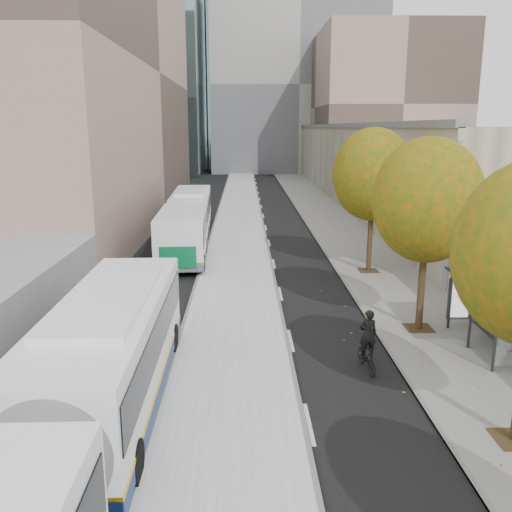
{
  "coord_description": "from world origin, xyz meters",
  "views": [
    {
      "loc": [
        -3.42,
        -7.42,
        7.98
      ],
      "look_at": [
        -2.9,
        15.56,
        2.5
      ],
      "focal_mm": 38.0,
      "sensor_mm": 36.0,
      "label": 1
    }
  ],
  "objects_px": {
    "bus_near": "(65,431)",
    "cyclist": "(367,348)",
    "bus_far": "(188,219)",
    "distant_car": "(202,200)",
    "bus_shelter": "(498,293)"
  },
  "relations": [
    {
      "from": "cyclist",
      "to": "distant_car",
      "type": "relative_size",
      "value": 0.62
    },
    {
      "from": "bus_far",
      "to": "distant_car",
      "type": "xyz_separation_m",
      "value": [
        -0.48,
        18.81,
        -1.12
      ]
    },
    {
      "from": "bus_far",
      "to": "cyclist",
      "type": "distance_m",
      "value": 22.31
    },
    {
      "from": "bus_far",
      "to": "cyclist",
      "type": "xyz_separation_m",
      "value": [
        7.99,
        -20.81,
        -0.91
      ]
    },
    {
      "from": "bus_near",
      "to": "bus_far",
      "type": "distance_m",
      "value": 27.21
    },
    {
      "from": "bus_near",
      "to": "bus_far",
      "type": "height_order",
      "value": "bus_near"
    },
    {
      "from": "distant_car",
      "to": "bus_near",
      "type": "bearing_deg",
      "value": -80.58
    },
    {
      "from": "distant_car",
      "to": "cyclist",
      "type": "bearing_deg",
      "value": -69.24
    },
    {
      "from": "bus_shelter",
      "to": "cyclist",
      "type": "relative_size",
      "value": 2.04
    },
    {
      "from": "cyclist",
      "to": "distant_car",
      "type": "bearing_deg",
      "value": 95.25
    },
    {
      "from": "bus_near",
      "to": "cyclist",
      "type": "bearing_deg",
      "value": 38.52
    },
    {
      "from": "bus_shelter",
      "to": "distant_car",
      "type": "height_order",
      "value": "bus_shelter"
    },
    {
      "from": "bus_far",
      "to": "cyclist",
      "type": "bearing_deg",
      "value": -71.19
    },
    {
      "from": "cyclist",
      "to": "distant_car",
      "type": "distance_m",
      "value": 40.51
    },
    {
      "from": "bus_shelter",
      "to": "distant_car",
      "type": "distance_m",
      "value": 40.33
    }
  ]
}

